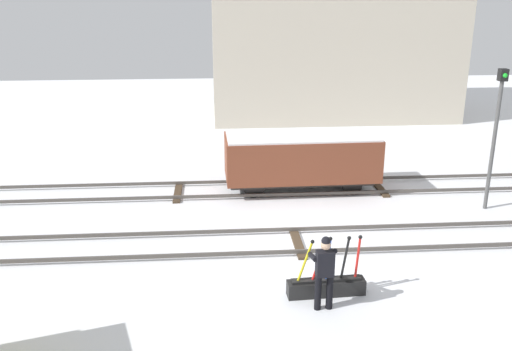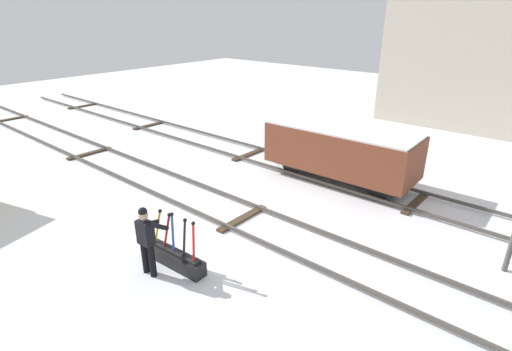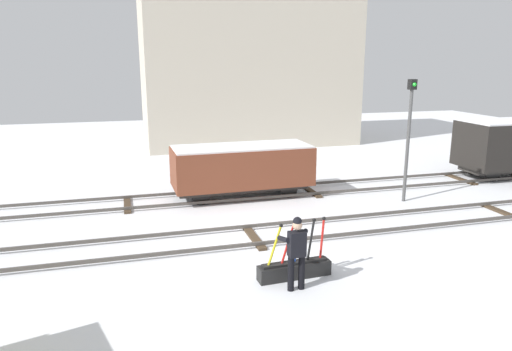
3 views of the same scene
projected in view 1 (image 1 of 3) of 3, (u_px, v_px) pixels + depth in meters
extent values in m
plane|color=white|center=(298.00, 244.00, 15.61)|extent=(60.00, 60.00, 0.00)
cube|color=#4C4742|center=(302.00, 251.00, 14.89)|extent=(44.00, 0.07, 0.10)
cube|color=#4C4742|center=(294.00, 229.00, 16.25)|extent=(44.00, 0.07, 0.10)
cube|color=#423323|center=(298.00, 243.00, 15.60)|extent=(0.24, 1.94, 0.08)
cube|color=#4C4742|center=(282.00, 194.00, 18.98)|extent=(44.00, 0.07, 0.10)
cube|color=#4C4742|center=(277.00, 180.00, 20.34)|extent=(44.00, 0.07, 0.10)
cube|color=#423323|center=(178.00, 192.00, 19.43)|extent=(0.24, 1.94, 0.08)
cube|color=#423323|center=(379.00, 187.00, 19.94)|extent=(0.24, 1.94, 0.08)
cube|color=black|center=(326.00, 288.00, 13.00)|extent=(1.82, 0.46, 0.36)
cube|color=black|center=(326.00, 279.00, 12.93)|extent=(1.63, 0.29, 0.06)
cylinder|color=yellow|center=(305.00, 262.00, 12.72)|extent=(0.38, 0.08, 1.02)
sphere|color=black|center=(312.00, 242.00, 12.58)|extent=(0.09, 0.09, 0.09)
cylinder|color=red|center=(319.00, 261.00, 12.76)|extent=(0.36, 0.08, 1.02)
sphere|color=black|center=(327.00, 241.00, 12.62)|extent=(0.09, 0.09, 0.09)
cylinder|color=#1E47B7|center=(328.00, 260.00, 12.78)|extent=(0.11, 0.06, 1.05)
sphere|color=black|center=(331.00, 239.00, 12.62)|extent=(0.09, 0.09, 0.09)
cylinder|color=black|center=(345.00, 259.00, 12.83)|extent=(0.21, 0.07, 1.05)
sphere|color=black|center=(349.00, 238.00, 12.67)|extent=(0.09, 0.09, 0.09)
cylinder|color=red|center=(358.00, 258.00, 12.86)|extent=(0.13, 0.06, 1.05)
sphere|color=black|center=(360.00, 237.00, 12.70)|extent=(0.09, 0.09, 0.09)
cylinder|color=black|center=(318.00, 293.00, 12.34)|extent=(0.15, 0.15, 0.82)
cylinder|color=black|center=(330.00, 292.00, 12.37)|extent=(0.15, 0.15, 0.82)
cube|color=black|center=(325.00, 264.00, 12.14)|extent=(0.39, 0.26, 0.58)
sphere|color=tan|center=(326.00, 245.00, 12.00)|extent=(0.22, 0.22, 0.22)
sphere|color=black|center=(326.00, 241.00, 11.97)|extent=(0.20, 0.20, 0.20)
cylinder|color=black|center=(313.00, 257.00, 12.35)|extent=(0.14, 0.56, 0.23)
cylinder|color=black|center=(332.00, 253.00, 12.33)|extent=(0.14, 0.52, 0.40)
cylinder|color=#4C4C4C|center=(493.00, 147.00, 17.48)|extent=(0.12, 0.12, 4.08)
cube|color=black|center=(503.00, 75.00, 16.78)|extent=(0.24, 0.24, 0.36)
sphere|color=green|center=(505.00, 75.00, 16.66)|extent=(0.14, 0.14, 0.14)
cube|color=beige|center=(332.00, 13.00, 30.20)|extent=(12.76, 6.81, 10.82)
cube|color=#2D2B28|center=(301.00, 179.00, 19.62)|extent=(4.95, 1.30, 0.20)
cube|color=brown|center=(301.00, 157.00, 19.37)|extent=(5.23, 2.11, 1.43)
cube|color=white|center=(302.00, 136.00, 19.13)|extent=(5.12, 2.03, 0.06)
cylinder|color=black|center=(254.00, 188.00, 18.97)|extent=(0.70, 0.11, 0.70)
cylinder|color=black|center=(251.00, 177.00, 20.01)|extent=(0.70, 0.11, 0.70)
cylinder|color=black|center=(352.00, 184.00, 19.27)|extent=(0.70, 0.11, 0.70)
cylinder|color=black|center=(344.00, 174.00, 20.31)|extent=(0.70, 0.11, 0.70)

